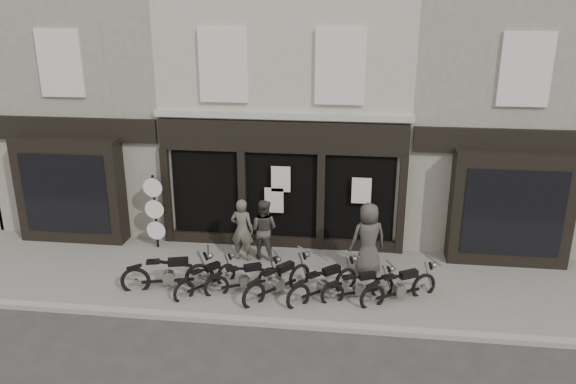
# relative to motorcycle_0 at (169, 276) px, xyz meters

# --- Properties ---
(ground_plane) EXTENTS (90.00, 90.00, 0.00)m
(ground_plane) POSITION_rel_motorcycle_0_xyz_m (2.48, 0.04, -0.45)
(ground_plane) COLOR #2D2B28
(ground_plane) RESTS_ON ground
(pavement) EXTENTS (30.00, 4.20, 0.12)m
(pavement) POSITION_rel_motorcycle_0_xyz_m (2.48, 0.94, -0.39)
(pavement) COLOR #66605A
(pavement) RESTS_ON ground_plane
(kerb) EXTENTS (30.00, 0.25, 0.13)m
(kerb) POSITION_rel_motorcycle_0_xyz_m (2.48, -1.21, -0.38)
(kerb) COLOR gray
(kerb) RESTS_ON ground_plane
(central_building) EXTENTS (7.30, 6.22, 8.34)m
(central_building) POSITION_rel_motorcycle_0_xyz_m (2.48, 5.99, 3.63)
(central_building) COLOR #B1AB97
(central_building) RESTS_ON ground
(neighbour_left) EXTENTS (5.60, 6.73, 8.34)m
(neighbour_left) POSITION_rel_motorcycle_0_xyz_m (-3.87, 5.93, 3.59)
(neighbour_left) COLOR gray
(neighbour_left) RESTS_ON ground
(neighbour_right) EXTENTS (5.60, 6.73, 8.34)m
(neighbour_right) POSITION_rel_motorcycle_0_xyz_m (8.83, 5.93, 3.59)
(neighbour_right) COLOR gray
(neighbour_right) RESTS_ON ground
(motorcycle_0) EXTENTS (2.30, 0.95, 1.13)m
(motorcycle_0) POSITION_rel_motorcycle_0_xyz_m (0.00, 0.00, 0.00)
(motorcycle_0) COLOR black
(motorcycle_0) RESTS_ON ground
(motorcycle_1) EXTENTS (1.37, 1.63, 0.92)m
(motorcycle_1) POSITION_rel_motorcycle_0_xyz_m (0.96, 0.04, -0.08)
(motorcycle_1) COLOR black
(motorcycle_1) RESTS_ON ground
(motorcycle_2) EXTENTS (1.88, 1.15, 0.97)m
(motorcycle_2) POSITION_rel_motorcycle_0_xyz_m (1.92, 0.14, -0.06)
(motorcycle_2) COLOR black
(motorcycle_2) RESTS_ON ground
(motorcycle_3) EXTENTS (1.63, 1.82, 1.05)m
(motorcycle_3) POSITION_rel_motorcycle_0_xyz_m (2.80, 0.04, -0.03)
(motorcycle_3) COLOR black
(motorcycle_3) RESTS_ON ground
(motorcycle_4) EXTENTS (1.77, 1.65, 1.04)m
(motorcycle_4) POSITION_rel_motorcycle_0_xyz_m (3.93, 0.05, -0.03)
(motorcycle_4) COLOR black
(motorcycle_4) RESTS_ON ground
(motorcycle_5) EXTENTS (1.82, 1.02, 0.93)m
(motorcycle_5) POSITION_rel_motorcycle_0_xyz_m (4.79, 0.11, -0.08)
(motorcycle_5) COLOR black
(motorcycle_5) RESTS_ON ground
(motorcycle_6) EXTENTS (1.95, 1.33, 1.03)m
(motorcycle_6) POSITION_rel_motorcycle_0_xyz_m (5.78, 0.13, -0.04)
(motorcycle_6) COLOR black
(motorcycle_6) RESTS_ON ground
(man_left) EXTENTS (0.71, 0.52, 1.80)m
(man_left) POSITION_rel_motorcycle_0_xyz_m (1.52, 1.90, 0.57)
(man_left) COLOR #4F4C41
(man_left) RESTS_ON pavement
(man_centre) EXTENTS (0.96, 0.82, 1.74)m
(man_centre) POSITION_rel_motorcycle_0_xyz_m (2.08, 2.09, 0.54)
(man_centre) COLOR #3C3830
(man_centre) RESTS_ON pavement
(man_right) EXTENTS (1.11, 0.91, 1.96)m
(man_right) POSITION_rel_motorcycle_0_xyz_m (5.00, 1.54, 0.65)
(man_right) COLOR #3E3834
(man_right) RESTS_ON pavement
(advert_sign_post) EXTENTS (0.57, 0.37, 2.35)m
(advert_sign_post) POSITION_rel_motorcycle_0_xyz_m (-1.18, 2.39, 0.70)
(advert_sign_post) COLOR black
(advert_sign_post) RESTS_ON ground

